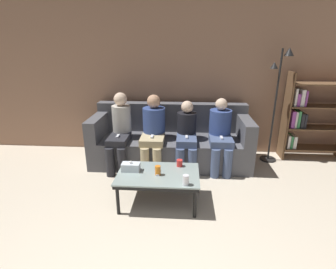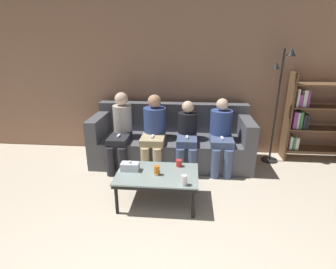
{
  "view_description": "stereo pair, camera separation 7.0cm",
  "coord_description": "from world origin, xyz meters",
  "px_view_note": "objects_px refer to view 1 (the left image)",
  "views": [
    {
      "loc": [
        0.23,
        -0.82,
        1.89
      ],
      "look_at": [
        0.0,
        2.57,
        0.69
      ],
      "focal_mm": 28.0,
      "sensor_mm": 36.0,
      "label": 1
    },
    {
      "loc": [
        0.3,
        -0.81,
        1.89
      ],
      "look_at": [
        0.0,
        2.57,
        0.69
      ],
      "focal_mm": 28.0,
      "sensor_mm": 36.0,
      "label": 2
    }
  ],
  "objects_px": {
    "coffee_table": "(158,176)",
    "cup_far_center": "(180,163)",
    "bookshelf": "(308,117)",
    "seated_person_right_end": "(220,132)",
    "seated_person_mid_right": "(187,134)",
    "cup_near_left": "(186,180)",
    "seated_person_mid_left": "(153,129)",
    "standing_lamp": "(277,94)",
    "game_remote": "(158,173)",
    "seated_person_left_end": "(120,129)",
    "couch": "(171,142)",
    "tissue_box": "(131,167)",
    "cup_near_right": "(158,170)"
  },
  "relations": [
    {
      "from": "game_remote",
      "to": "bookshelf",
      "type": "bearing_deg",
      "value": 33.15
    },
    {
      "from": "cup_near_left",
      "to": "seated_person_mid_left",
      "type": "distance_m",
      "value": 1.38
    },
    {
      "from": "seated_person_mid_right",
      "to": "game_remote",
      "type": "bearing_deg",
      "value": -108.56
    },
    {
      "from": "couch",
      "to": "standing_lamp",
      "type": "bearing_deg",
      "value": 5.05
    },
    {
      "from": "tissue_box",
      "to": "bookshelf",
      "type": "relative_size",
      "value": 0.15
    },
    {
      "from": "seated_person_mid_left",
      "to": "seated_person_mid_right",
      "type": "distance_m",
      "value": 0.52
    },
    {
      "from": "tissue_box",
      "to": "game_remote",
      "type": "xyz_separation_m",
      "value": [
        0.34,
        -0.05,
        -0.04
      ]
    },
    {
      "from": "cup_near_right",
      "to": "cup_far_center",
      "type": "distance_m",
      "value": 0.35
    },
    {
      "from": "coffee_table",
      "to": "cup_far_center",
      "type": "relative_size",
      "value": 11.26
    },
    {
      "from": "game_remote",
      "to": "cup_near_left",
      "type": "bearing_deg",
      "value": -36.86
    },
    {
      "from": "couch",
      "to": "seated_person_left_end",
      "type": "height_order",
      "value": "seated_person_left_end"
    },
    {
      "from": "seated_person_left_end",
      "to": "seated_person_right_end",
      "type": "height_order",
      "value": "seated_person_left_end"
    },
    {
      "from": "couch",
      "to": "coffee_table",
      "type": "relative_size",
      "value": 2.57
    },
    {
      "from": "bookshelf",
      "to": "standing_lamp",
      "type": "distance_m",
      "value": 0.73
    },
    {
      "from": "standing_lamp",
      "to": "seated_person_mid_right",
      "type": "relative_size",
      "value": 1.73
    },
    {
      "from": "bookshelf",
      "to": "seated_person_mid_left",
      "type": "relative_size",
      "value": 1.28
    },
    {
      "from": "tissue_box",
      "to": "seated_person_right_end",
      "type": "distance_m",
      "value": 1.55
    },
    {
      "from": "standing_lamp",
      "to": "seated_person_left_end",
      "type": "height_order",
      "value": "standing_lamp"
    },
    {
      "from": "bookshelf",
      "to": "seated_person_mid_left",
      "type": "distance_m",
      "value": 2.58
    },
    {
      "from": "standing_lamp",
      "to": "seated_person_left_end",
      "type": "bearing_deg",
      "value": -170.92
    },
    {
      "from": "cup_far_center",
      "to": "seated_person_mid_left",
      "type": "distance_m",
      "value": 0.94
    },
    {
      "from": "cup_far_center",
      "to": "standing_lamp",
      "type": "xyz_separation_m",
      "value": [
        1.5,
        1.18,
        0.67
      ]
    },
    {
      "from": "cup_far_center",
      "to": "tissue_box",
      "type": "bearing_deg",
      "value": -164.43
    },
    {
      "from": "seated_person_mid_right",
      "to": "seated_person_mid_left",
      "type": "bearing_deg",
      "value": 177.09
    },
    {
      "from": "cup_far_center",
      "to": "bookshelf",
      "type": "bearing_deg",
      "value": 32.26
    },
    {
      "from": "cup_far_center",
      "to": "seated_person_mid_left",
      "type": "relative_size",
      "value": 0.08
    },
    {
      "from": "cup_far_center",
      "to": "game_remote",
      "type": "height_order",
      "value": "cup_far_center"
    },
    {
      "from": "game_remote",
      "to": "seated_person_left_end",
      "type": "relative_size",
      "value": 0.13
    },
    {
      "from": "cup_near_left",
      "to": "seated_person_mid_right",
      "type": "relative_size",
      "value": 0.11
    },
    {
      "from": "cup_near_right",
      "to": "tissue_box",
      "type": "height_order",
      "value": "tissue_box"
    },
    {
      "from": "bookshelf",
      "to": "seated_person_right_end",
      "type": "distance_m",
      "value": 1.59
    },
    {
      "from": "cup_near_left",
      "to": "bookshelf",
      "type": "height_order",
      "value": "bookshelf"
    },
    {
      "from": "cup_near_right",
      "to": "tissue_box",
      "type": "bearing_deg",
      "value": 166.28
    },
    {
      "from": "seated_person_left_end",
      "to": "cup_near_left",
      "type": "bearing_deg",
      "value": -50.56
    },
    {
      "from": "coffee_table",
      "to": "seated_person_mid_right",
      "type": "relative_size",
      "value": 0.93
    },
    {
      "from": "bookshelf",
      "to": "seated_person_right_end",
      "type": "height_order",
      "value": "bookshelf"
    },
    {
      "from": "cup_far_center",
      "to": "standing_lamp",
      "type": "relative_size",
      "value": 0.05
    },
    {
      "from": "coffee_table",
      "to": "seated_person_mid_right",
      "type": "distance_m",
      "value": 1.07
    },
    {
      "from": "coffee_table",
      "to": "tissue_box",
      "type": "distance_m",
      "value": 0.36
    },
    {
      "from": "cup_near_right",
      "to": "game_remote",
      "type": "height_order",
      "value": "cup_near_right"
    },
    {
      "from": "bookshelf",
      "to": "coffee_table",
      "type": "bearing_deg",
      "value": -146.85
    },
    {
      "from": "couch",
      "to": "bookshelf",
      "type": "relative_size",
      "value": 1.73
    },
    {
      "from": "game_remote",
      "to": "cup_far_center",
      "type": "bearing_deg",
      "value": 39.91
    },
    {
      "from": "couch",
      "to": "game_remote",
      "type": "bearing_deg",
      "value": -93.59
    },
    {
      "from": "standing_lamp",
      "to": "seated_person_left_end",
      "type": "xyz_separation_m",
      "value": [
        -2.45,
        -0.39,
        -0.5
      ]
    },
    {
      "from": "coffee_table",
      "to": "cup_near_right",
      "type": "xyz_separation_m",
      "value": [
        0.0,
        -0.04,
        0.1
      ]
    },
    {
      "from": "bookshelf",
      "to": "seated_person_left_end",
      "type": "distance_m",
      "value": 3.09
    },
    {
      "from": "game_remote",
      "to": "cup_near_right",
      "type": "bearing_deg",
      "value": -89.79
    },
    {
      "from": "coffee_table",
      "to": "tissue_box",
      "type": "bearing_deg",
      "value": 172.48
    },
    {
      "from": "seated_person_mid_right",
      "to": "seated_person_right_end",
      "type": "distance_m",
      "value": 0.52
    }
  ]
}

